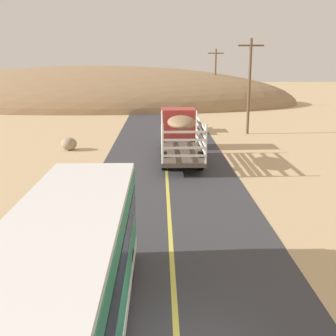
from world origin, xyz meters
The scene contains 7 objects.
livestock_truck centered at (0.95, 21.21, 1.79)m, with size 2.53×9.70×3.02m.
bus centered at (-2.43, 0.09, 1.75)m, with size 2.54×10.00×3.21m.
car_far centered at (1.91, 31.10, 0.69)m, with size 1.80×4.40×1.46m.
power_pole_mid centered at (7.37, 29.52, 4.37)m, with size 2.20×0.24×8.16m.
power_pole_far centered at (7.37, 53.15, 4.21)m, with size 2.20×0.24×7.84m.
boulder_near_shoulder centered at (-7.01, 22.71, 0.45)m, with size 1.12×1.23×0.91m, color gray.
distant_hill centered at (-9.77, 56.36, 0.00)m, with size 59.34×27.09×11.08m, color #957553.
Camera 1 is at (-0.37, -8.43, 6.43)m, focal length 46.39 mm.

